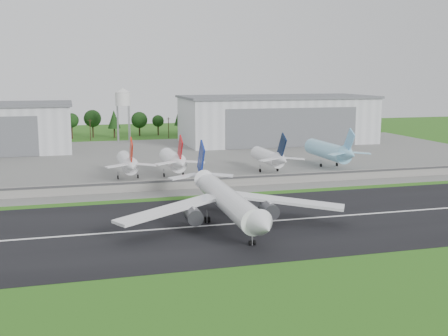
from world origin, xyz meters
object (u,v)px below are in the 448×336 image
object	(u,v)px
parked_jet_red_a	(128,163)
parked_jet_navy	(270,157)
parked_jet_skyblue	(331,151)
parked_jet_red_b	(174,160)
main_airliner	(228,206)

from	to	relation	value
parked_jet_red_a	parked_jet_navy	size ratio (longest dim) A/B	1.00
parked_jet_red_a	parked_jet_skyblue	xyz separation A→B (m)	(80.37, 5.09, 0.54)
parked_jet_red_b	parked_jet_navy	bearing A→B (deg)	-0.08
main_airliner	parked_jet_navy	bearing A→B (deg)	-116.68
parked_jet_red_b	parked_jet_navy	world-z (taller)	parked_jet_red_b
parked_jet_skyblue	parked_jet_red_a	bearing A→B (deg)	-176.38
main_airliner	parked_jet_navy	xyz separation A→B (m)	(35.58, 66.95, 1.02)
parked_jet_red_a	parked_jet_skyblue	distance (m)	80.54
main_airliner	parked_jet_red_b	distance (m)	67.02
parked_jet_red_a	parked_jet_red_b	distance (m)	16.40
parked_jet_navy	parked_jet_skyblue	distance (m)	27.87
parked_jet_red_a	parked_jet_red_b	world-z (taller)	parked_jet_red_b
main_airliner	parked_jet_skyblue	distance (m)	95.70
parked_jet_red_b	parked_jet_skyblue	size ratio (longest dim) A/B	0.84
parked_jet_navy	parked_jet_skyblue	world-z (taller)	parked_jet_skyblue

